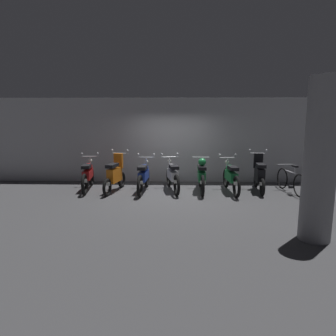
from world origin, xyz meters
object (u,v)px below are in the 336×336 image
object	(u,v)px
bicycle	(290,181)
motorbike_slot_4	(202,175)
motorbike_slot_2	(144,176)
motorbike_slot_3	(172,175)
motorbike_slot_5	(231,177)
support_pillar	(320,161)
motorbike_slot_1	(115,175)
motorbike_slot_6	(259,175)
motorbike_slot_0	(88,175)

from	to	relation	value
bicycle	motorbike_slot_4	bearing A→B (deg)	178.69
motorbike_slot_2	motorbike_slot_3	distance (m)	0.91
motorbike_slot_5	motorbike_slot_4	bearing A→B (deg)	175.44
motorbike_slot_2	support_pillar	xyz separation A→B (m)	(3.62, -3.61, 1.01)
motorbike_slot_1	motorbike_slot_6	world-z (taller)	same
motorbike_slot_1	support_pillar	distance (m)	5.86
motorbike_slot_2	motorbike_slot_5	xyz separation A→B (m)	(2.72, -0.03, 0.00)
support_pillar	motorbike_slot_0	bearing A→B (deg)	145.14
motorbike_slot_1	motorbike_slot_4	world-z (taller)	motorbike_slot_1
motorbike_slot_0	motorbike_slot_3	size ratio (longest dim) A/B	1.01
motorbike_slot_1	motorbike_slot_6	size ratio (longest dim) A/B	0.99
motorbike_slot_2	bicycle	bearing A→B (deg)	-0.22
motorbike_slot_4	support_pillar	xyz separation A→B (m)	(1.81, -3.65, 0.98)
motorbike_slot_6	motorbike_slot_3	bearing A→B (deg)	179.88
motorbike_slot_3	motorbike_slot_6	xyz separation A→B (m)	(2.73, -0.01, 0.04)
motorbike_slot_1	motorbike_slot_2	distance (m)	0.90
motorbike_slot_0	support_pillar	world-z (taller)	support_pillar
motorbike_slot_1	motorbike_slot_3	xyz separation A→B (m)	(1.80, 0.15, -0.04)
motorbike_slot_2	support_pillar	size ratio (longest dim) A/B	0.65
motorbike_slot_5	support_pillar	bearing A→B (deg)	-75.86
motorbike_slot_1	motorbike_slot_3	distance (m)	1.81
motorbike_slot_3	support_pillar	world-z (taller)	support_pillar
motorbike_slot_2	support_pillar	bearing A→B (deg)	-44.90
motorbike_slot_4	motorbike_slot_6	bearing A→B (deg)	2.53
motorbike_slot_4	motorbike_slot_2	bearing A→B (deg)	-178.57
motorbike_slot_4	bicycle	size ratio (longest dim) A/B	1.13
support_pillar	motorbike_slot_2	bearing A→B (deg)	135.10
motorbike_slot_2	support_pillar	distance (m)	5.21
motorbike_slot_4	support_pillar	world-z (taller)	support_pillar
motorbike_slot_3	motorbike_slot_6	distance (m)	2.73
motorbike_slot_0	support_pillar	bearing A→B (deg)	-34.86
motorbike_slot_1	support_pillar	world-z (taller)	support_pillar
motorbike_slot_2	motorbike_slot_5	distance (m)	2.72
motorbike_slot_6	support_pillar	world-z (taller)	support_pillar
motorbike_slot_2	bicycle	size ratio (longest dim) A/B	1.13
motorbike_slot_1	motorbike_slot_6	xyz separation A→B (m)	(4.53, 0.14, 0.00)
motorbike_slot_0	motorbike_slot_4	xyz separation A→B (m)	(3.63, -0.14, 0.03)
motorbike_slot_5	support_pillar	distance (m)	3.83
motorbike_slot_2	motorbike_slot_4	world-z (taller)	motorbike_slot_2
motorbike_slot_3	support_pillar	distance (m)	4.73
motorbike_slot_5	support_pillar	world-z (taller)	support_pillar
motorbike_slot_2	motorbike_slot_5	size ratio (longest dim) A/B	1.00
motorbike_slot_2	bicycle	world-z (taller)	motorbike_slot_2
bicycle	motorbike_slot_5	bearing A→B (deg)	-179.71
motorbike_slot_1	motorbike_slot_5	xyz separation A→B (m)	(3.62, -0.01, -0.04)
support_pillar	motorbike_slot_1	bearing A→B (deg)	141.52
motorbike_slot_3	bicycle	distance (m)	3.67
bicycle	motorbike_slot_0	bearing A→B (deg)	178.21
motorbike_slot_6	bicycle	xyz separation A→B (m)	(0.93, -0.14, -0.17)
motorbike_slot_5	motorbike_slot_0	bearing A→B (deg)	177.36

